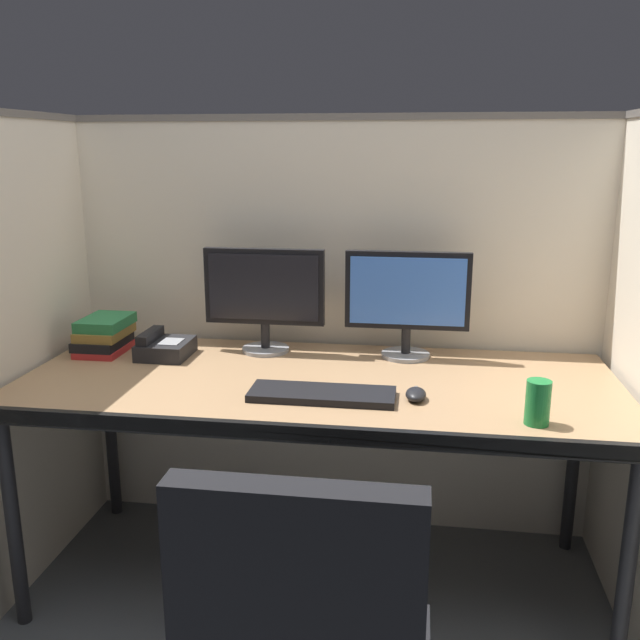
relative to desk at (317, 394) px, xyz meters
name	(u,v)px	position (x,y,z in m)	size (l,w,h in m)	color
ground_plane	(303,640)	(0.00, -0.29, -0.69)	(8.00, 8.00, 0.00)	#4C5156
cubicle_partition_rear	(335,328)	(0.00, 0.46, 0.10)	(2.21, 0.06, 1.57)	beige
cubicle_partition_left	(11,359)	(-0.99, -0.09, 0.10)	(0.06, 1.41, 1.57)	beige
desk	(317,394)	(0.00, 0.00, 0.00)	(1.90, 0.80, 0.74)	#997551
monitor_left	(264,293)	(-0.23, 0.28, 0.27)	(0.43, 0.17, 0.37)	gray
monitor_right	(407,297)	(0.27, 0.29, 0.27)	(0.43, 0.17, 0.37)	gray
keyboard_main	(322,394)	(0.04, -0.16, 0.06)	(0.43, 0.15, 0.02)	black
computer_mouse	(416,394)	(0.31, -0.14, 0.07)	(0.06, 0.10, 0.04)	black
desk_phone	(164,347)	(-0.57, 0.17, 0.08)	(0.17, 0.19, 0.09)	black
soda_can	(538,403)	(0.63, -0.27, 0.11)	(0.07, 0.07, 0.12)	#197233
book_stack	(104,335)	(-0.80, 0.19, 0.11)	(0.16, 0.23, 0.13)	#B22626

